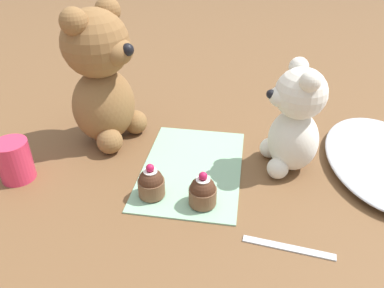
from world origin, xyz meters
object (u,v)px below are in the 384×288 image
(juice_glass, at_px, (14,161))
(cupcake_near_tan_bear, at_px, (151,183))
(teddy_bear_cream, at_px, (294,121))
(cupcake_near_cream_bear, at_px, (203,192))
(teaspoon, at_px, (289,247))
(teddy_bear_tan, at_px, (102,77))

(juice_glass, bearing_deg, cupcake_near_tan_bear, 87.06)
(teddy_bear_cream, xyz_separation_m, cupcake_near_cream_bear, (0.14, -0.15, -0.07))
(cupcake_near_cream_bear, height_order, juice_glass, juice_glass)
(cupcake_near_tan_bear, relative_size, juice_glass, 0.82)
(teddy_bear_cream, bearing_deg, teaspoon, -14.23)
(teddy_bear_tan, distance_m, juice_glass, 0.22)
(cupcake_near_cream_bear, relative_size, teaspoon, 0.47)
(teddy_bear_cream, xyz_separation_m, cupcake_near_tan_bear, (0.13, -0.23, -0.07))
(teddy_bear_tan, relative_size, juice_glass, 3.68)
(cupcake_near_cream_bear, xyz_separation_m, teaspoon, (0.07, 0.14, -0.03))
(teddy_bear_cream, distance_m, juice_glass, 0.51)
(juice_glass, bearing_deg, teaspoon, 78.99)
(teddy_bear_tan, relative_size, cupcake_near_cream_bear, 4.50)
(cupcake_near_cream_bear, xyz_separation_m, juice_glass, (-0.02, -0.34, 0.01))
(teddy_bear_cream, bearing_deg, cupcake_near_cream_bear, -58.50)
(cupcake_near_cream_bear, relative_size, cupcake_near_tan_bear, 1.00)
(cupcake_near_cream_bear, distance_m, juice_glass, 0.34)
(teddy_bear_cream, height_order, cupcake_near_tan_bear, teddy_bear_cream)
(teddy_bear_cream, bearing_deg, cupcake_near_tan_bear, -72.84)
(teddy_bear_tan, xyz_separation_m, cupcake_near_tan_bear, (0.18, 0.14, -0.11))
(teddy_bear_cream, distance_m, cupcake_near_tan_bear, 0.28)
(juice_glass, xyz_separation_m, teaspoon, (0.09, 0.48, -0.04))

